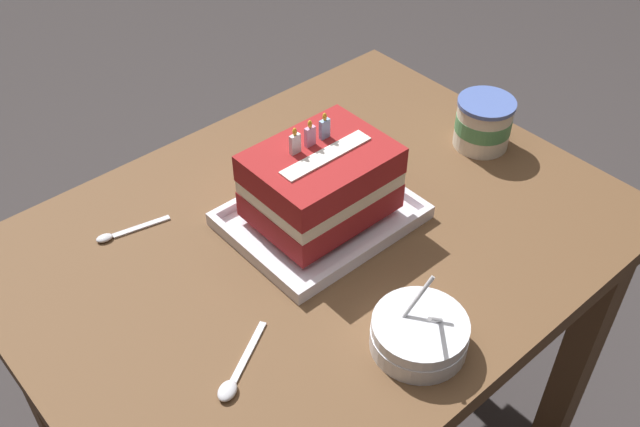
{
  "coord_description": "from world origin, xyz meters",
  "views": [
    {
      "loc": [
        -0.57,
        -0.65,
        1.55
      ],
      "look_at": [
        0.01,
        0.01,
        0.77
      ],
      "focal_mm": 40.76,
      "sensor_mm": 36.0,
      "label": 1
    }
  ],
  "objects_px": {
    "foil_tray": "(321,218)",
    "serving_spoon_by_bowls": "(119,233)",
    "birthday_cake": "(321,182)",
    "bowl_stack": "(419,334)",
    "ice_cream_tub": "(483,123)",
    "serving_spoon_near_tray": "(233,381)"
  },
  "relations": [
    {
      "from": "birthday_cake",
      "to": "ice_cream_tub",
      "type": "height_order",
      "value": "birthday_cake"
    },
    {
      "from": "birthday_cake",
      "to": "serving_spoon_by_bowls",
      "type": "xyz_separation_m",
      "value": [
        -0.27,
        0.19,
        -0.08
      ]
    },
    {
      "from": "birthday_cake",
      "to": "ice_cream_tub",
      "type": "xyz_separation_m",
      "value": [
        0.37,
        -0.04,
        -0.04
      ]
    },
    {
      "from": "foil_tray",
      "to": "serving_spoon_near_tray",
      "type": "distance_m",
      "value": 0.34
    },
    {
      "from": "serving_spoon_by_bowls",
      "to": "birthday_cake",
      "type": "bearing_deg",
      "value": -35.38
    },
    {
      "from": "birthday_cake",
      "to": "ice_cream_tub",
      "type": "distance_m",
      "value": 0.37
    },
    {
      "from": "serving_spoon_by_bowls",
      "to": "foil_tray",
      "type": "bearing_deg",
      "value": -35.39
    },
    {
      "from": "bowl_stack",
      "to": "serving_spoon_near_tray",
      "type": "height_order",
      "value": "bowl_stack"
    },
    {
      "from": "ice_cream_tub",
      "to": "serving_spoon_near_tray",
      "type": "distance_m",
      "value": 0.68
    },
    {
      "from": "foil_tray",
      "to": "bowl_stack",
      "type": "relative_size",
      "value": 2.16
    },
    {
      "from": "ice_cream_tub",
      "to": "serving_spoon_by_bowls",
      "type": "xyz_separation_m",
      "value": [
        -0.64,
        0.23,
        -0.04
      ]
    },
    {
      "from": "foil_tray",
      "to": "ice_cream_tub",
      "type": "height_order",
      "value": "ice_cream_tub"
    },
    {
      "from": "birthday_cake",
      "to": "bowl_stack",
      "type": "height_order",
      "value": "birthday_cake"
    },
    {
      "from": "foil_tray",
      "to": "serving_spoon_by_bowls",
      "type": "distance_m",
      "value": 0.33
    },
    {
      "from": "foil_tray",
      "to": "birthday_cake",
      "type": "xyz_separation_m",
      "value": [
        0.0,
        0.0,
        0.08
      ]
    },
    {
      "from": "bowl_stack",
      "to": "birthday_cake",
      "type": "bearing_deg",
      "value": 76.38
    },
    {
      "from": "serving_spoon_near_tray",
      "to": "serving_spoon_by_bowls",
      "type": "height_order",
      "value": "serving_spoon_near_tray"
    },
    {
      "from": "foil_tray",
      "to": "serving_spoon_by_bowls",
      "type": "height_order",
      "value": "foil_tray"
    },
    {
      "from": "serving_spoon_near_tray",
      "to": "foil_tray",
      "type": "bearing_deg",
      "value": 28.58
    },
    {
      "from": "foil_tray",
      "to": "bowl_stack",
      "type": "height_order",
      "value": "bowl_stack"
    },
    {
      "from": "birthday_cake",
      "to": "serving_spoon_by_bowls",
      "type": "height_order",
      "value": "birthday_cake"
    },
    {
      "from": "foil_tray",
      "to": "serving_spoon_by_bowls",
      "type": "bearing_deg",
      "value": 144.61
    }
  ]
}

